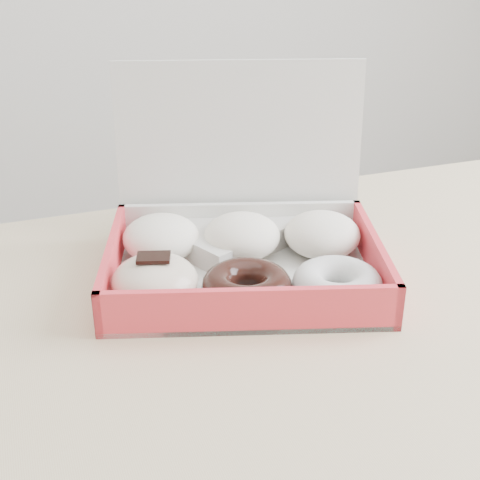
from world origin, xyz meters
name	(u,v)px	position (x,y,z in m)	size (l,w,h in m)	color
table	(382,359)	(0.00, 0.00, 0.67)	(1.20, 0.80, 0.75)	#CBB085
donut_box	(241,246)	(-0.14, 0.13, 0.79)	(0.40, 0.37, 0.25)	silver
newspapers	(235,221)	(-0.10, 0.25, 0.77)	(0.23, 0.19, 0.04)	silver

